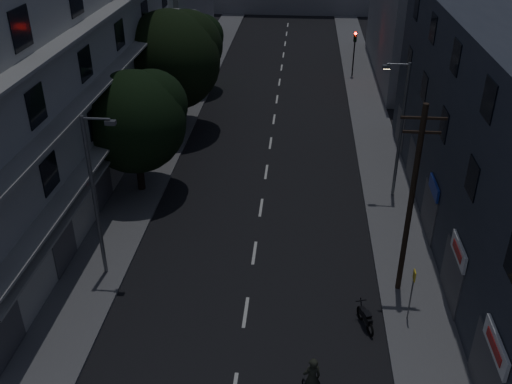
# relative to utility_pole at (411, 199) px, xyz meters

# --- Properties ---
(ground) EXTENTS (160.00, 160.00, 0.00)m
(ground) POSITION_rel_utility_pole_xyz_m (-6.87, 16.39, -4.87)
(ground) COLOR black
(ground) RESTS_ON ground
(sidewalk_left) EXTENTS (3.00, 90.00, 0.15)m
(sidewalk_left) POSITION_rel_utility_pole_xyz_m (-14.37, 16.39, -4.79)
(sidewalk_left) COLOR #565659
(sidewalk_left) RESTS_ON ground
(sidewalk_right) EXTENTS (3.00, 90.00, 0.15)m
(sidewalk_right) POSITION_rel_utility_pole_xyz_m (0.63, 16.39, -4.79)
(sidewalk_right) COLOR #565659
(sidewalk_right) RESTS_ON ground
(lane_markings) EXTENTS (0.15, 60.50, 0.01)m
(lane_markings) POSITION_rel_utility_pole_xyz_m (-6.87, 22.64, -4.86)
(lane_markings) COLOR beige
(lane_markings) RESTS_ON ground
(building_left) EXTENTS (7.00, 36.00, 14.00)m
(building_left) POSITION_rel_utility_pole_xyz_m (-18.85, 9.39, 2.13)
(building_left) COLOR #A2A29D
(building_left) RESTS_ON ground
(building_right) EXTENTS (6.19, 28.00, 11.00)m
(building_right) POSITION_rel_utility_pole_xyz_m (5.12, 5.39, 0.63)
(building_right) COLOR #282D37
(building_right) RESTS_ON ground
(building_far_right) EXTENTS (6.00, 20.00, 13.00)m
(building_far_right) POSITION_rel_utility_pole_xyz_m (5.13, 33.39, 1.63)
(building_far_right) COLOR slate
(building_far_right) RESTS_ON ground
(tree_near) EXTENTS (5.92, 5.92, 7.31)m
(tree_near) POSITION_rel_utility_pole_xyz_m (-14.18, 8.37, -0.15)
(tree_near) COLOR black
(tree_near) RESTS_ON sidewalk_left
(tree_mid) EXTENTS (7.05, 7.05, 8.68)m
(tree_mid) POSITION_rel_utility_pole_xyz_m (-14.04, 17.74, 0.71)
(tree_mid) COLOR black
(tree_mid) RESTS_ON sidewalk_left
(tree_far) EXTENTS (5.26, 5.26, 6.51)m
(tree_far) POSITION_rel_utility_pole_xyz_m (-14.20, 26.48, -0.64)
(tree_far) COLOR black
(tree_far) RESTS_ON sidewalk_left
(traffic_signal_far_right) EXTENTS (0.28, 0.37, 4.10)m
(traffic_signal_far_right) POSITION_rel_utility_pole_xyz_m (-0.13, 31.41, -1.77)
(traffic_signal_far_right) COLOR black
(traffic_signal_far_right) RESTS_ON sidewalk_right
(traffic_signal_far_left) EXTENTS (0.28, 0.37, 4.10)m
(traffic_signal_far_left) POSITION_rel_utility_pole_xyz_m (-13.40, 30.63, -1.77)
(traffic_signal_far_left) COLOR black
(traffic_signal_far_left) RESTS_ON sidewalk_left
(street_lamp_left_near) EXTENTS (1.51, 0.25, 8.00)m
(street_lamp_left_near) POSITION_rel_utility_pole_xyz_m (-13.72, 0.07, -0.27)
(street_lamp_left_near) COLOR slate
(street_lamp_left_near) RESTS_ON sidewalk_left
(street_lamp_right) EXTENTS (1.51, 0.25, 8.00)m
(street_lamp_right) POSITION_rel_utility_pole_xyz_m (0.73, 8.82, -0.27)
(street_lamp_right) COLOR slate
(street_lamp_right) RESTS_ON sidewalk_right
(street_lamp_left_far) EXTENTS (1.51, 0.25, 8.00)m
(street_lamp_left_far) POSITION_rel_utility_pole_xyz_m (-13.82, 21.20, -0.27)
(street_lamp_left_far) COLOR slate
(street_lamp_left_far) RESTS_ON sidewalk_left
(utility_pole) EXTENTS (1.80, 0.24, 9.00)m
(utility_pole) POSITION_rel_utility_pole_xyz_m (0.00, 0.00, 0.00)
(utility_pole) COLOR black
(utility_pole) RESTS_ON sidewalk_right
(bus_stop_sign) EXTENTS (0.06, 0.35, 2.52)m
(bus_stop_sign) POSITION_rel_utility_pole_xyz_m (0.13, -2.07, -2.98)
(bus_stop_sign) COLOR #595B60
(bus_stop_sign) RESTS_ON sidewalk_right
(motorcycle) EXTENTS (0.73, 1.62, 1.08)m
(motorcycle) POSITION_rel_utility_pole_xyz_m (-1.72, -2.55, -4.44)
(motorcycle) COLOR black
(motorcycle) RESTS_ON ground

